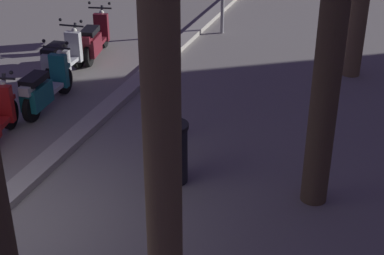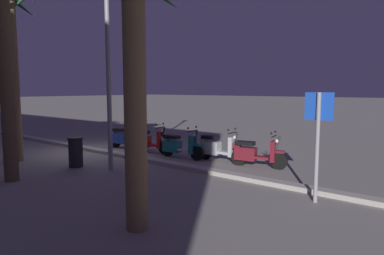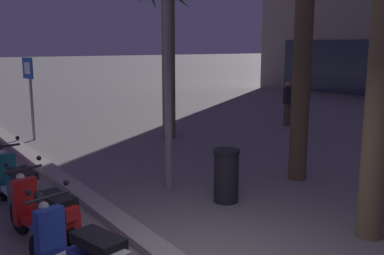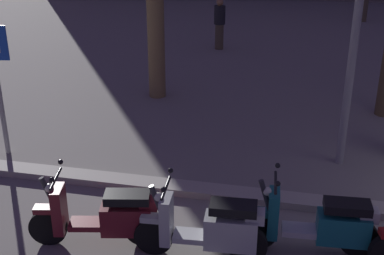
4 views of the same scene
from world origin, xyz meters
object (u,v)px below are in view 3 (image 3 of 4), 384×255
(scooter_teal_second_in_line, at_px, (18,187))
(scooter_red_mid_rear, at_px, (46,218))
(palm_tree_far_corner, at_px, (168,11))
(pedestrian_by_palm_tree, at_px, (288,103))
(litter_bin, at_px, (226,175))
(crossing_sign, at_px, (30,89))

(scooter_teal_second_in_line, xyz_separation_m, scooter_red_mid_rear, (1.62, -0.02, 0.02))
(palm_tree_far_corner, height_order, pedestrian_by_palm_tree, palm_tree_far_corner)
(pedestrian_by_palm_tree, bearing_deg, palm_tree_far_corner, -99.43)
(scooter_red_mid_rear, bearing_deg, litter_bin, 90.96)
(litter_bin, bearing_deg, scooter_red_mid_rear, -89.04)
(pedestrian_by_palm_tree, height_order, litter_bin, pedestrian_by_palm_tree)
(scooter_teal_second_in_line, distance_m, scooter_red_mid_rear, 1.62)
(scooter_red_mid_rear, height_order, litter_bin, scooter_red_mid_rear)
(pedestrian_by_palm_tree, bearing_deg, litter_bin, -54.80)
(scooter_teal_second_in_line, distance_m, litter_bin, 3.53)
(pedestrian_by_palm_tree, bearing_deg, crossing_sign, -108.58)
(scooter_red_mid_rear, bearing_deg, crossing_sign, 165.98)
(pedestrian_by_palm_tree, bearing_deg, scooter_teal_second_in_line, -72.75)
(scooter_teal_second_in_line, distance_m, crossing_sign, 5.99)
(palm_tree_far_corner, bearing_deg, crossing_sign, -118.65)
(crossing_sign, relative_size, palm_tree_far_corner, 0.47)
(crossing_sign, bearing_deg, litter_bin, 10.84)
(scooter_red_mid_rear, height_order, palm_tree_far_corner, palm_tree_far_corner)
(palm_tree_far_corner, distance_m, litter_bin, 6.53)
(litter_bin, bearing_deg, palm_tree_far_corner, 158.02)
(crossing_sign, relative_size, litter_bin, 2.53)
(scooter_teal_second_in_line, height_order, scooter_red_mid_rear, same)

